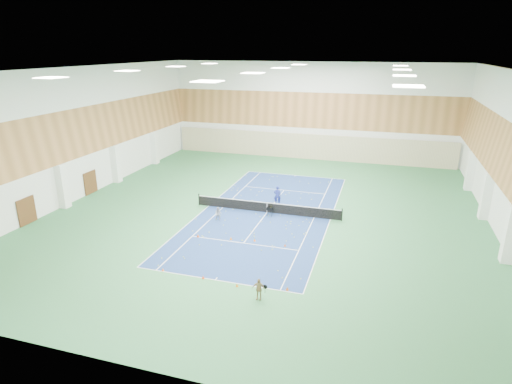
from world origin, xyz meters
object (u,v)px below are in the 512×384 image
child_court (218,214)px  child_apron (259,289)px  tennis_net (267,207)px  ball_cart (270,211)px  coach (277,195)px

child_court → child_apron: size_ratio=0.87×
tennis_net → ball_cart: bearing=-54.3°
coach → child_court: coach is taller
child_court → ball_cart: 4.43m
coach → child_apron: size_ratio=1.37×
child_apron → ball_cart: child_apron is taller
tennis_net → child_court: bearing=-140.3°
tennis_net → child_court: (-3.40, -2.83, 0.02)m
tennis_net → coach: (0.36, 2.17, 0.35)m
child_apron → tennis_net: bearing=99.7°
child_court → coach: bearing=43.8°
child_apron → ball_cart: size_ratio=1.59×
coach → ball_cart: bearing=76.6°
coach → child_apron: coach is taller
tennis_net → ball_cart: size_ratio=15.49×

